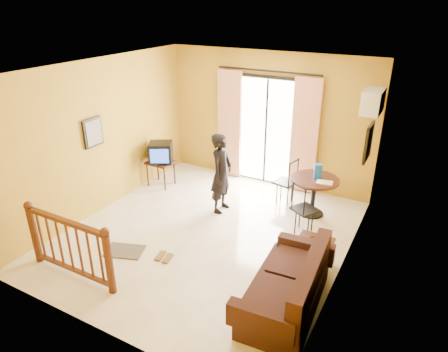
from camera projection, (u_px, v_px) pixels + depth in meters
The scene contains 19 objects.
ground at pixel (208, 234), 6.90m from camera, with size 5.00×5.00×0.00m, color beige.
room_shell at pixel (206, 141), 6.20m from camera, with size 5.00×5.00×5.00m.
balcony_door at pixel (266, 131), 8.36m from camera, with size 2.25×0.14×2.46m.
tv_table at pixel (161, 165), 8.53m from camera, with size 0.54×0.45×0.54m.
television at pixel (161, 152), 8.40m from camera, with size 0.62×0.61×0.43m.
picture_left at pixel (93, 133), 7.08m from camera, with size 0.05×0.42×0.52m.
dining_table at pixel (314, 186), 7.31m from camera, with size 0.88×0.88×0.73m.
water_jug at pixel (318, 171), 7.22m from camera, with size 0.14×0.14×0.27m, color #1348B7.
serving_tray at pixel (325, 182), 7.08m from camera, with size 0.28×0.18×0.02m, color #F3E7CF.
dining_chairs at pixel (293, 216), 7.46m from camera, with size 1.20×1.38×0.95m.
air_conditioner at pixel (372, 102), 6.67m from camera, with size 0.31×0.60×0.40m.
botanical_print at pixel (368, 142), 6.30m from camera, with size 0.05×0.50×0.60m.
coffee_table at pixel (309, 257), 5.83m from camera, with size 0.52×0.94×0.42m.
bowl at pixel (314, 241), 5.92m from camera, with size 0.18×0.18×0.06m, color brown.
sofa at pixel (290, 289), 5.14m from camera, with size 0.92×1.80×0.84m.
standing_person at pixel (221, 173), 7.39m from camera, with size 0.56×0.37×1.53m, color black.
stair_balustrade at pixel (69, 243), 5.66m from camera, with size 1.63×0.13×1.04m.
doormat at pixel (125, 251), 6.43m from camera, with size 0.60×0.40×0.02m, color #574D45.
sandals at pixel (164, 257), 6.27m from camera, with size 0.29×0.27×0.03m.
Camera 1 is at (3.07, -5.02, 3.76)m, focal length 32.00 mm.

